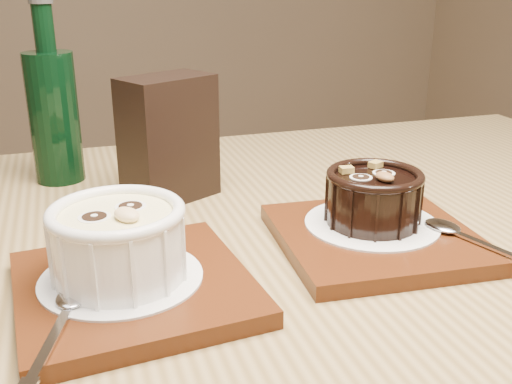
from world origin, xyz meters
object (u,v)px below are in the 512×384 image
tray_left (134,288)px  ramekin_dark (374,195)px  table (254,328)px  condiment_stand (169,139)px  ramekin_white (118,239)px  green_bottle (54,112)px  tray_right (375,238)px

tray_left → ramekin_dark: bearing=4.6°
tray_left → ramekin_dark: size_ratio=1.95×
table → ramekin_dark: size_ratio=13.72×
tray_left → condiment_stand: condiment_stand is taller
tray_left → ramekin_white: 0.04m
tray_left → ramekin_dark: ramekin_dark is taller
table → condiment_stand: bearing=102.6°
table → green_bottle: green_bottle is taller
ramekin_dark → tray_right: bearing=-114.6°
tray_left → tray_right: same height
green_bottle → table: bearing=-62.1°
tray_left → table: bearing=21.1°
green_bottle → tray_left: bearing=-86.3°
condiment_stand → green_bottle: size_ratio=0.63×
ramekin_white → tray_right: size_ratio=0.59×
tray_left → green_bottle: size_ratio=0.81×
table → ramekin_dark: bearing=-14.5°
tray_right → condiment_stand: bearing=125.2°
table → green_bottle: 0.36m
table → ramekin_white: ramekin_white is taller
ramekin_white → condiment_stand: bearing=44.3°
tray_right → ramekin_dark: 0.04m
tray_right → condiment_stand: condiment_stand is taller
table → ramekin_dark: (0.11, -0.03, 0.14)m
ramekin_white → tray_right: bearing=-20.0°
tray_right → green_bottle: bearing=128.5°
ramekin_white → table: bearing=-2.2°
ramekin_dark → condiment_stand: (-0.15, 0.19, 0.02)m
ramekin_dark → ramekin_white: bearing=178.2°
ramekin_white → green_bottle: (-0.01, 0.32, 0.04)m
table → ramekin_dark: ramekin_dark is taller
tray_right → ramekin_dark: size_ratio=1.95×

